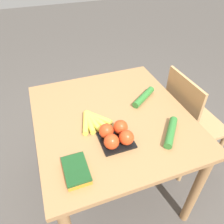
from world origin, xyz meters
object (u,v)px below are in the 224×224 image
Objects in this scene: chair at (189,123)px; tomato_pack at (116,135)px; carrot_bag at (76,170)px; cucumber_far at (171,132)px; banana_bunch at (92,120)px; cucumber_near at (144,97)px.

chair is 5.13× the size of tomato_pack.
chair is at bearing 107.62° from tomato_pack.
carrot_bag is at bearing 109.43° from chair.
chair reaches higher than tomato_pack.
cucumber_far is at bearing 78.07° from tomato_pack.
carrot_bag reaches higher than banana_bunch.
banana_bunch is 0.21m from tomato_pack.
tomato_pack is 0.88× the size of cucumber_far.
banana_bunch is 0.98× the size of cucumber_far.
tomato_pack is (0.19, 0.08, 0.03)m from banana_bunch.
cucumber_far is (0.25, 0.39, 0.01)m from banana_bunch.
cucumber_far is at bearing -0.78° from cucumber_near.
cucumber_near is at bearing 126.62° from carrot_bag.
cucumber_near reaches higher than carrot_bag.
carrot_bag is 0.84× the size of cucumber_far.
cucumber_near is at bearing 132.86° from tomato_pack.
tomato_pack is 1.04× the size of carrot_bag.
carrot_bag is (0.32, -0.17, 0.01)m from banana_bunch.
cucumber_near is (-0.06, -0.40, 0.31)m from chair.
cucumber_near is (-0.29, 0.31, -0.02)m from tomato_pack.
cucumber_near is 1.04× the size of cucumber_far.
tomato_pack is (0.23, -0.71, 0.33)m from chair.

